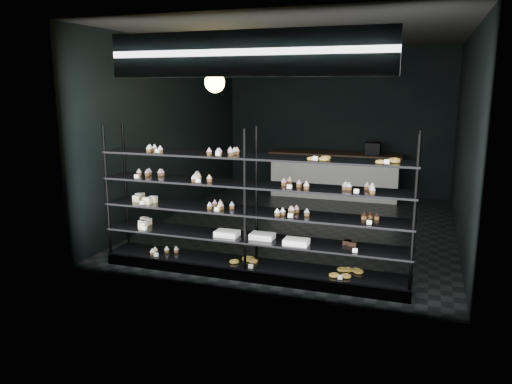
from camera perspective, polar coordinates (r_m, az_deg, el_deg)
room at (r=8.46m, az=5.62°, el=6.54°), size 5.01×6.01×3.20m
display_shelf at (r=6.36m, az=-0.81°, el=-4.15°), size 4.00×0.50×1.91m
signage at (r=5.63m, az=-1.38°, el=15.56°), size 3.30×0.05×0.50m
pendant_lamp at (r=7.59m, az=-4.73°, el=12.37°), size 0.30×0.30×0.88m
service_counter at (r=11.02m, az=9.02°, el=1.97°), size 2.83×0.65×1.23m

